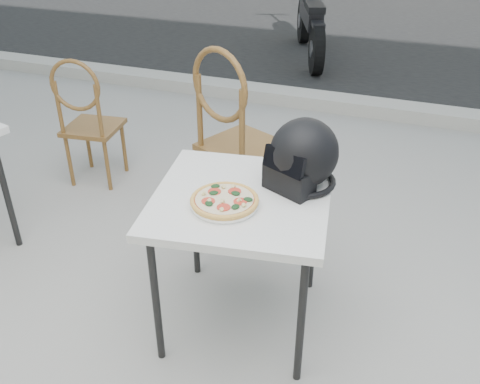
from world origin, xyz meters
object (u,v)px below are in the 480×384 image
(plate, at_px, (225,204))
(pizza, at_px, (225,200))
(helmet, at_px, (302,157))
(motorcycle, at_px, (310,23))
(cafe_table_main, at_px, (241,208))
(cafe_chair_main, at_px, (233,129))
(cafe_chair_side, at_px, (86,115))

(plate, xyz_separation_m, pizza, (0.00, 0.00, 0.02))
(pizza, xyz_separation_m, helmet, (0.25, 0.28, 0.11))
(plate, relative_size, motorcycle, 0.20)
(cafe_table_main, bearing_deg, cafe_chair_main, 112.98)
(pizza, bearing_deg, helmet, 48.48)
(pizza, relative_size, cafe_chair_side, 0.37)
(cafe_chair_main, height_order, motorcycle, cafe_chair_main)
(helmet, relative_size, cafe_chair_main, 0.36)
(pizza, bearing_deg, cafe_chair_main, 108.59)
(pizza, distance_m, motorcycle, 4.59)
(cafe_chair_side, distance_m, motorcycle, 3.56)
(cafe_table_main, bearing_deg, cafe_chair_side, 147.20)
(cafe_table_main, bearing_deg, motorcycle, 99.55)
(pizza, xyz_separation_m, cafe_chair_side, (-1.40, 1.03, -0.23))
(cafe_chair_main, bearing_deg, motorcycle, -59.07)
(cafe_table_main, distance_m, pizza, 0.14)
(pizza, xyz_separation_m, cafe_chair_main, (-0.31, 0.92, -0.12))
(pizza, bearing_deg, motorcycle, 98.87)
(plate, bearing_deg, motorcycle, 98.87)
(cafe_table_main, bearing_deg, pizza, -109.68)
(cafe_table_main, xyz_separation_m, helmet, (0.21, 0.18, 0.20))
(helmet, bearing_deg, cafe_table_main, -115.19)
(plate, distance_m, cafe_chair_main, 0.98)
(cafe_chair_main, distance_m, cafe_chair_side, 1.10)
(plate, bearing_deg, cafe_chair_main, 108.58)
(cafe_chair_side, bearing_deg, plate, 136.34)
(cafe_table_main, distance_m, cafe_chair_main, 0.89)
(cafe_chair_side, bearing_deg, motorcycle, -108.58)
(pizza, height_order, cafe_chair_side, cafe_chair_side)
(pizza, relative_size, cafe_chair_main, 0.30)
(cafe_table_main, bearing_deg, plate, -109.70)
(helmet, height_order, motorcycle, helmet)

